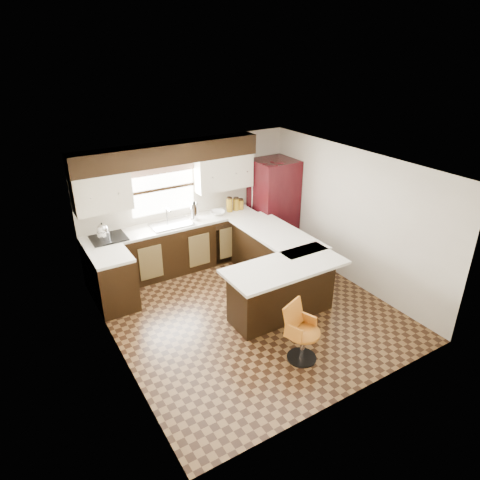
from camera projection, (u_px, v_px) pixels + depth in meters
floor at (249, 311)px, 6.98m from camera, size 4.40×4.40×0.00m
ceiling at (251, 167)px, 5.96m from camera, size 4.40×4.40×0.00m
wall_back at (188, 202)px, 8.17m from camera, size 4.40×0.00×4.40m
wall_front at (355, 318)px, 4.77m from camera, size 4.40×0.00×4.40m
wall_left at (112, 281)px, 5.48m from camera, size 0.00×4.40×4.40m
wall_right at (351, 217)px, 7.45m from camera, size 0.00×4.40×4.40m
base_cab_back at (175, 248)px, 8.05m from camera, size 3.30×0.60×0.90m
base_cab_left at (114, 283)px, 6.91m from camera, size 0.60×0.70×0.90m
counter_back at (174, 225)px, 7.85m from camera, size 3.30×0.60×0.04m
counter_left at (110, 257)px, 6.71m from camera, size 0.60×0.70×0.04m
soffit at (169, 153)px, 7.41m from camera, size 3.40×0.35×0.36m
upper_cab_left at (102, 193)px, 7.06m from camera, size 0.94×0.35×0.64m
upper_cab_right at (223, 172)px, 8.13m from camera, size 1.14×0.35×0.64m
window_pane at (163, 189)px, 7.77m from camera, size 1.20×0.02×0.90m
valance at (162, 168)px, 7.58m from camera, size 1.30×0.06×0.18m
sink at (171, 224)px, 7.79m from camera, size 0.75×0.45×0.03m
dishwasher at (229, 243)px, 8.30m from camera, size 0.58×0.03×0.78m
cooktop at (109, 238)px, 7.25m from camera, size 0.58×0.50×0.02m
peninsula_long at (273, 258)px, 7.69m from camera, size 0.60×1.95×0.90m
peninsula_return at (282, 291)px, 6.69m from camera, size 1.65×0.60×0.90m
counter_pen_long at (276, 233)px, 7.52m from camera, size 0.84×1.95×0.04m
counter_pen_return at (285, 267)px, 6.41m from camera, size 1.89×0.84×0.04m
refrigerator at (273, 205)px, 8.72m from camera, size 0.81×0.78×1.89m
bar_chair at (303, 334)px, 5.76m from camera, size 0.58×0.58×0.84m
kettle at (103, 231)px, 7.15m from camera, size 0.21×0.21×0.28m
percolator at (194, 211)px, 7.97m from camera, size 0.14×0.14×0.32m
mixing_bowl at (217, 213)px, 8.25m from camera, size 0.38×0.38×0.07m
canister_large at (229, 205)px, 8.36m from camera, size 0.12×0.12×0.26m
canister_med at (236, 204)px, 8.43m from camera, size 0.12×0.12×0.23m
canister_small at (240, 205)px, 8.49m from camera, size 0.12×0.12×0.19m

